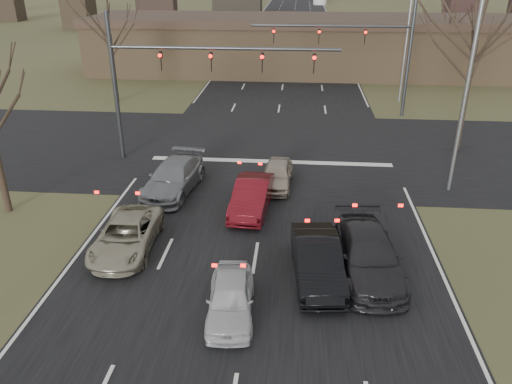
# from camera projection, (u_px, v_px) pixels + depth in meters

# --- Properties ---
(ground) EXTENTS (360.00, 360.00, 0.00)m
(ground) POSITION_uv_depth(u_px,v_px,m) (247.00, 307.00, 16.35)
(ground) COLOR #3F4525
(ground) RESTS_ON ground
(road_main) EXTENTS (14.00, 300.00, 0.02)m
(road_main) POSITION_uv_depth(u_px,v_px,m) (290.00, 40.00, 70.49)
(road_main) COLOR black
(road_main) RESTS_ON ground
(road_cross) EXTENTS (200.00, 14.00, 0.02)m
(road_cross) POSITION_uv_depth(u_px,v_px,m) (273.00, 149.00, 29.88)
(road_cross) COLOR black
(road_cross) RESTS_ON ground
(building) EXTENTS (42.40, 10.40, 5.30)m
(building) POSITION_uv_depth(u_px,v_px,m) (306.00, 45.00, 49.36)
(building) COLOR brown
(building) RESTS_ON ground
(mast_arm_near) EXTENTS (12.12, 0.24, 8.00)m
(mast_arm_near) POSITION_uv_depth(u_px,v_px,m) (173.00, 69.00, 26.33)
(mast_arm_near) COLOR #383A3D
(mast_arm_near) RESTS_ON ground
(mast_arm_far) EXTENTS (11.12, 0.24, 8.00)m
(mast_arm_far) POSITION_uv_depth(u_px,v_px,m) (369.00, 44.00, 34.50)
(mast_arm_far) COLOR #383A3D
(mast_arm_far) RESTS_ON ground
(streetlight_right_near) EXTENTS (2.34, 0.25, 10.00)m
(streetlight_right_near) POSITION_uv_depth(u_px,v_px,m) (465.00, 77.00, 22.33)
(streetlight_right_near) COLOR gray
(streetlight_right_near) RESTS_ON ground
(streetlight_right_far) EXTENTS (2.34, 0.25, 10.00)m
(streetlight_right_far) POSITION_uv_depth(u_px,v_px,m) (405.00, 29.00, 37.63)
(streetlight_right_far) COLOR gray
(streetlight_right_far) RESTS_ON ground
(tree_left_far) EXTENTS (5.70, 5.70, 9.50)m
(tree_left_far) POSITION_uv_depth(u_px,v_px,m) (106.00, 4.00, 36.80)
(tree_left_far) COLOR black
(tree_left_far) RESTS_ON ground
(tree_right_far) EXTENTS (5.40, 5.40, 9.00)m
(tree_right_far) POSITION_uv_depth(u_px,v_px,m) (456.00, 2.00, 43.83)
(tree_right_far) COLOR black
(tree_right_far) RESTS_ON ground
(car_silver_suv) EXTENTS (2.26, 4.65, 1.28)m
(car_silver_suv) POSITION_uv_depth(u_px,v_px,m) (126.00, 235.00, 19.36)
(car_silver_suv) COLOR #9D987F
(car_silver_suv) RESTS_ON ground
(car_white_sedan) EXTENTS (1.72, 3.72, 1.23)m
(car_white_sedan) POSITION_uv_depth(u_px,v_px,m) (231.00, 298.00, 15.82)
(car_white_sedan) COLOR silver
(car_white_sedan) RESTS_ON ground
(car_black_hatch) EXTENTS (1.99, 4.65, 1.49)m
(car_black_hatch) POSITION_uv_depth(u_px,v_px,m) (317.00, 260.00, 17.55)
(car_black_hatch) COLOR black
(car_black_hatch) RESTS_ON ground
(car_charcoal_sedan) EXTENTS (2.48, 5.33, 1.51)m
(car_charcoal_sedan) POSITION_uv_depth(u_px,v_px,m) (368.00, 255.00, 17.86)
(car_charcoal_sedan) COLOR black
(car_charcoal_sedan) RESTS_ON ground
(car_grey_ahead) EXTENTS (2.67, 5.29, 1.47)m
(car_grey_ahead) POSITION_uv_depth(u_px,v_px,m) (174.00, 177.00, 24.24)
(car_grey_ahead) COLOR gray
(car_grey_ahead) RESTS_ON ground
(car_red_ahead) EXTENTS (1.83, 4.41, 1.42)m
(car_red_ahead) POSITION_uv_depth(u_px,v_px,m) (252.00, 196.00, 22.38)
(car_red_ahead) COLOR #530B12
(car_red_ahead) RESTS_ON ground
(car_silver_ahead) EXTENTS (1.67, 3.74, 1.25)m
(car_silver_ahead) POSITION_uv_depth(u_px,v_px,m) (277.00, 175.00, 24.84)
(car_silver_ahead) COLOR #B6A693
(car_silver_ahead) RESTS_ON ground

